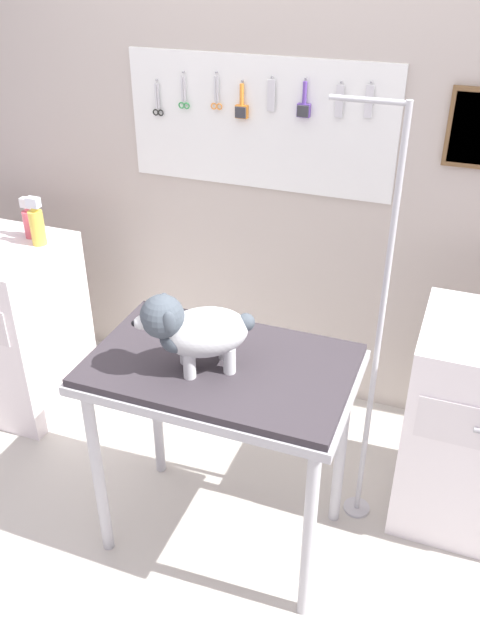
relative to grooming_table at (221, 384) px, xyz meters
The scene contains 7 objects.
ground 0.80m from the grooming_table, 124.42° to the right, with size 4.40×4.00×0.04m, color #BAB5AA.
rear_wall_panel 1.17m from the grooming_table, 96.60° to the left, with size 4.00×0.11×2.30m.
grooming_table is the anchor object (origin of this frame).
grooming_arm 0.57m from the grooming_table, 33.38° to the left, with size 0.30×0.11×1.69m.
dog 0.27m from the grooming_table, 133.12° to the right, with size 0.38×0.31×0.29m.
spray_bottle_tall 1.28m from the grooming_table, 153.67° to the left, with size 0.07×0.07×0.23m.
detangler_spray 1.38m from the grooming_table, 153.07° to the left, with size 0.06×0.06×0.19m.
Camera 1 is at (0.84, -1.50, 2.12)m, focal length 36.52 mm.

